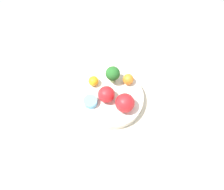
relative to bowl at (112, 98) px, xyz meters
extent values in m
plane|color=gray|center=(0.00, 0.00, -0.04)|extent=(6.00, 6.00, 0.00)
cube|color=beige|center=(0.00, 0.00, -0.03)|extent=(1.20, 1.20, 0.02)
cylinder|color=silver|center=(0.00, 0.00, 0.00)|extent=(0.21, 0.21, 0.03)
cylinder|color=#8CB76B|center=(-0.02, -0.06, 0.03)|extent=(0.02, 0.02, 0.03)
sphere|color=#236023|center=(-0.02, -0.06, 0.06)|extent=(0.05, 0.05, 0.05)
sphere|color=red|center=(0.02, 0.00, 0.04)|extent=(0.05, 0.05, 0.05)
sphere|color=red|center=(-0.03, 0.05, 0.05)|extent=(0.06, 0.06, 0.06)
sphere|color=orange|center=(0.04, -0.07, 0.03)|extent=(0.03, 0.03, 0.03)
sphere|color=orange|center=(-0.07, -0.03, 0.04)|extent=(0.04, 0.04, 0.04)
cylinder|color=#66B2DB|center=(0.07, 0.00, 0.03)|extent=(0.04, 0.04, 0.02)
camera|label=1|loc=(0.10, 0.29, 0.67)|focal=35.00mm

